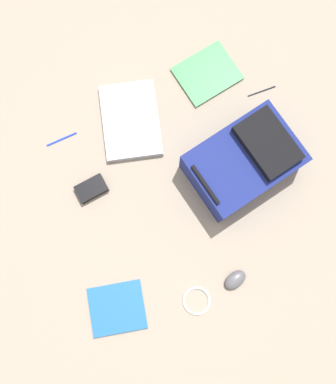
% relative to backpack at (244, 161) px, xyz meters
% --- Properties ---
extents(ground_plane, '(3.55, 3.55, 0.00)m').
position_rel_backpack_xyz_m(ground_plane, '(0.01, 0.29, -0.09)').
color(ground_plane, gray).
extents(backpack, '(0.40, 0.49, 0.21)m').
position_rel_backpack_xyz_m(backpack, '(0.00, 0.00, 0.00)').
color(backpack, navy).
rests_on(backpack, ground_plane).
extents(laptop, '(0.39, 0.31, 0.03)m').
position_rel_backpack_xyz_m(laptop, '(0.35, 0.39, -0.08)').
color(laptop, '#929296').
rests_on(laptop, ground_plane).
extents(book_red, '(0.27, 0.30, 0.01)m').
position_rel_backpack_xyz_m(book_red, '(0.45, -0.01, -0.09)').
color(book_red, silver).
rests_on(book_red, ground_plane).
extents(book_blue, '(0.23, 0.25, 0.01)m').
position_rel_backpack_xyz_m(book_blue, '(-0.39, 0.69, -0.09)').
color(book_blue, silver).
rests_on(book_blue, ground_plane).
extents(computer_mouse, '(0.09, 0.11, 0.04)m').
position_rel_backpack_xyz_m(computer_mouse, '(-0.44, 0.19, -0.07)').
color(computer_mouse, '#4C4C51').
rests_on(computer_mouse, ground_plane).
extents(cable_coil, '(0.12, 0.12, 0.01)m').
position_rel_backpack_xyz_m(cable_coil, '(-0.47, 0.37, -0.09)').
color(cable_coil, silver).
rests_on(cable_coil, ground_plane).
extents(power_brick, '(0.10, 0.14, 0.04)m').
position_rel_backpack_xyz_m(power_brick, '(0.11, 0.64, -0.07)').
color(power_brick, black).
rests_on(power_brick, ground_plane).
extents(pen_black, '(0.01, 0.13, 0.01)m').
position_rel_backpack_xyz_m(pen_black, '(0.29, -0.21, -0.09)').
color(pen_black, black).
rests_on(pen_black, ground_plane).
extents(pen_blue, '(0.02, 0.14, 0.01)m').
position_rel_backpack_xyz_m(pen_blue, '(0.37, 0.70, -0.09)').
color(pen_blue, '#1933B2').
rests_on(pen_blue, ground_plane).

